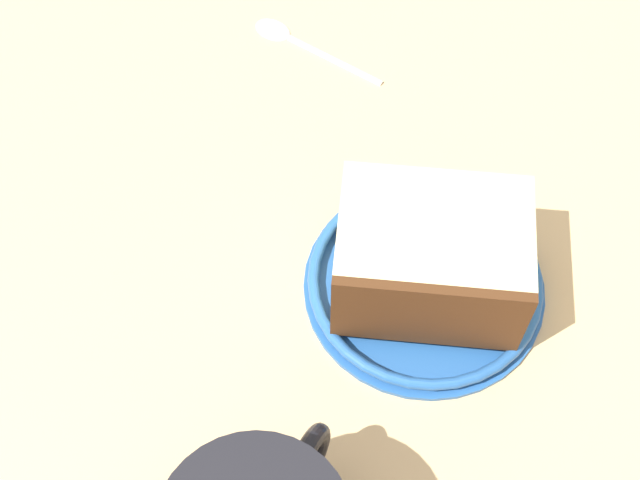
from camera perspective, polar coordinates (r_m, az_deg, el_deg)
The scene contains 4 objects.
ground_plane at distance 59.05cm, azimuth -4.70°, elevation -2.07°, with size 157.03×157.03×3.29cm, color tan.
small_plate at distance 56.17cm, azimuth 6.80°, elevation -2.75°, with size 15.40×15.40×1.44cm.
cake_slice at distance 53.02cm, azimuth 7.17°, elevation -1.20°, with size 13.22×11.38×6.91cm.
teaspoon at distance 69.22cm, azimuth -1.87°, elevation 13.10°, with size 8.93×9.04×0.80cm.
Camera 1 is at (1.03, 29.27, 49.63)cm, focal length 49.29 mm.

